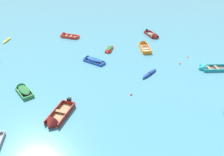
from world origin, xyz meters
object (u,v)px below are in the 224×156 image
at_px(rowboat_red_near_right, 109,50).
at_px(rowboat_orange_near_left, 144,46).
at_px(rowboat_maroon_center, 154,36).
at_px(rowboat_turquoise_midfield_left, 207,68).
at_px(kayak_deep_blue_back_row_left, 149,74).
at_px(rowboat_green_outer_left, 23,89).
at_px(kayak_yellow_near_camera, 7,40).
at_px(mooring_buoy_outer_edge, 180,64).
at_px(rowboat_blue_cluster_outer, 91,60).
at_px(mooring_buoy_central, 131,95).
at_px(mooring_buoy_between_boats_left, 187,57).
at_px(rowboat_red_far_right, 66,36).
at_px(rowboat_maroon_midfield_right, 56,119).

bearing_deg(rowboat_red_near_right, rowboat_orange_near_left, 9.59).
bearing_deg(rowboat_maroon_center, rowboat_turquoise_midfield_left, -75.13).
relative_size(kayak_deep_blue_back_row_left, rowboat_orange_near_left, 0.62).
xyz_separation_m(rowboat_turquoise_midfield_left, rowboat_green_outer_left, (-23.79, -2.44, 0.10)).
height_order(kayak_yellow_near_camera, rowboat_green_outer_left, rowboat_green_outer_left).
distance_m(rowboat_orange_near_left, rowboat_green_outer_left, 20.63).
bearing_deg(mooring_buoy_outer_edge, rowboat_red_near_right, 148.77).
relative_size(rowboat_blue_cluster_outer, rowboat_green_outer_left, 1.04).
distance_m(mooring_buoy_central, mooring_buoy_between_boats_left, 13.87).
bearing_deg(rowboat_red_far_right, mooring_buoy_between_boats_left, -31.37).
relative_size(kayak_deep_blue_back_row_left, rowboat_green_outer_left, 0.83).
distance_m(rowboat_red_far_right, rowboat_maroon_center, 16.42).
bearing_deg(rowboat_red_near_right, kayak_deep_blue_back_row_left, -62.04).
height_order(rowboat_green_outer_left, mooring_buoy_outer_edge, rowboat_green_outer_left).
bearing_deg(mooring_buoy_central, kayak_deep_blue_back_row_left, 52.54).
bearing_deg(mooring_buoy_central, rowboat_maroon_midfield_right, -156.38).
relative_size(rowboat_turquoise_midfield_left, mooring_buoy_between_boats_left, 15.22).
height_order(rowboat_maroon_midfield_right, rowboat_green_outer_left, rowboat_maroon_midfield_right).
bearing_deg(mooring_buoy_between_boats_left, rowboat_maroon_center, 106.10).
bearing_deg(mooring_buoy_central, rowboat_green_outer_left, 169.42).
bearing_deg(rowboat_maroon_midfield_right, kayak_yellow_near_camera, 114.53).
height_order(rowboat_maroon_midfield_right, rowboat_blue_cluster_outer, rowboat_maroon_midfield_right).
relative_size(rowboat_turquoise_midfield_left, rowboat_red_far_right, 1.19).
bearing_deg(mooring_buoy_central, rowboat_red_far_right, 112.11).
xyz_separation_m(kayak_deep_blue_back_row_left, mooring_buoy_central, (-3.31, -4.32, -0.15)).
bearing_deg(rowboat_maroon_center, rowboat_blue_cluster_outer, -143.68).
bearing_deg(rowboat_red_near_right, kayak_yellow_near_camera, 158.21).
relative_size(rowboat_maroon_midfield_right, mooring_buoy_between_boats_left, 14.33).
bearing_deg(rowboat_blue_cluster_outer, rowboat_turquoise_midfield_left, -16.41).
distance_m(rowboat_blue_cluster_outer, mooring_buoy_between_boats_left, 14.69).
xyz_separation_m(rowboat_turquoise_midfield_left, mooring_buoy_between_boats_left, (-0.91, 4.23, -0.19)).
bearing_deg(kayak_yellow_near_camera, rowboat_turquoise_midfield_left, -26.37).
xyz_separation_m(kayak_deep_blue_back_row_left, rowboat_maroon_center, (4.61, 13.86, 0.04)).
bearing_deg(rowboat_maroon_center, rowboat_red_far_right, 171.86).
height_order(rowboat_turquoise_midfield_left, rowboat_maroon_center, rowboat_turquoise_midfield_left).
height_order(rowboat_red_far_right, rowboat_green_outer_left, rowboat_red_far_right).
bearing_deg(rowboat_blue_cluster_outer, rowboat_maroon_midfield_right, -107.09).
xyz_separation_m(rowboat_turquoise_midfield_left, rowboat_orange_near_left, (-6.60, 8.95, 0.05)).
relative_size(rowboat_red_near_right, rowboat_turquoise_midfield_left, 0.64).
xyz_separation_m(rowboat_turquoise_midfield_left, rowboat_red_far_right, (-19.82, 15.76, 0.02)).
bearing_deg(rowboat_orange_near_left, mooring_buoy_central, -109.67).
bearing_deg(rowboat_maroon_center, rowboat_green_outer_left, -141.86).
bearing_deg(rowboat_green_outer_left, rowboat_maroon_midfield_right, -53.88).
bearing_deg(rowboat_maroon_midfield_right, rowboat_turquoise_midfield_left, 22.92).
distance_m(rowboat_maroon_midfield_right, rowboat_red_far_right, 24.02).
bearing_deg(rowboat_orange_near_left, rowboat_red_far_right, 152.78).
bearing_deg(rowboat_orange_near_left, rowboat_turquoise_midfield_left, -53.63).
xyz_separation_m(rowboat_maroon_midfield_right, kayak_deep_blue_back_row_left, (11.36, 7.84, -0.08)).
height_order(rowboat_red_near_right, rowboat_red_far_right, rowboat_red_far_right).
bearing_deg(kayak_yellow_near_camera, kayak_deep_blue_back_row_left, -34.98).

